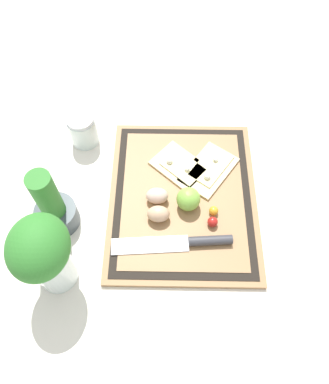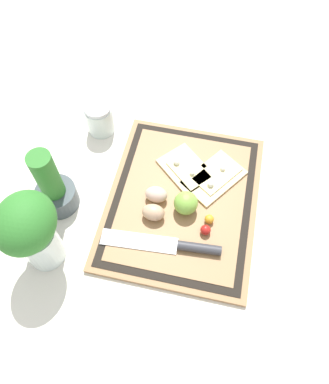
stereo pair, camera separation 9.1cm
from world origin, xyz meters
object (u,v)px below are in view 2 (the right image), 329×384
(cherry_tomato_red, at_px, (206,230))
(herb_glass, at_px, (30,230))
(pizza_slice_near, at_px, (215,177))
(egg_pink, at_px, (156,194))
(egg_brown, at_px, (153,212))
(knife, at_px, (181,246))
(lime, at_px, (186,203))
(sauce_jar, at_px, (100,120))
(cherry_tomato_yellow, at_px, (209,219))
(herb_pot, at_px, (54,189))
(pizza_slice_far, at_px, (186,169))

(cherry_tomato_red, xyz_separation_m, herb_glass, (-0.12, 0.35, 0.10))
(pizza_slice_near, distance_m, egg_pink, 0.16)
(egg_brown, relative_size, cherry_tomato_red, 2.21)
(knife, bearing_deg, pizza_slice_near, -13.56)
(lime, bearing_deg, sauce_jar, 53.25)
(pizza_slice_near, relative_size, egg_brown, 3.29)
(knife, relative_size, herb_glass, 1.26)
(egg_pink, height_order, cherry_tomato_yellow, egg_pink)
(lime, distance_m, herb_pot, 0.31)
(lime, distance_m, sauce_jar, 0.35)
(pizza_slice_near, xyz_separation_m, herb_glass, (-0.28, 0.35, 0.11))
(lime, distance_m, herb_glass, 0.35)
(herb_glass, bearing_deg, cherry_tomato_yellow, -66.21)
(knife, xyz_separation_m, sauce_jar, (0.31, 0.28, 0.02))
(knife, relative_size, sauce_jar, 3.10)
(cherry_tomato_red, xyz_separation_m, cherry_tomato_yellow, (0.03, -0.00, -0.00))
(knife, relative_size, lime, 4.86)
(herb_glass, bearing_deg, pizza_slice_near, -51.21)
(egg_pink, relative_size, cherry_tomato_yellow, 2.45)
(cherry_tomato_yellow, relative_size, herb_pot, 0.11)
(pizza_slice_far, distance_m, lime, 0.11)
(pizza_slice_near, relative_size, pizza_slice_far, 1.10)
(egg_pink, height_order, lime, lime)
(herb_pot, distance_m, sauce_jar, 0.25)
(pizza_slice_near, relative_size, cherry_tomato_red, 7.26)
(egg_pink, bearing_deg, pizza_slice_near, -55.67)
(pizza_slice_near, height_order, pizza_slice_far, same)
(pizza_slice_far, relative_size, lime, 2.82)
(lime, relative_size, sauce_jar, 0.64)
(pizza_slice_far, xyz_separation_m, egg_brown, (-0.15, 0.05, 0.01))
(egg_pink, bearing_deg, lime, -99.76)
(herb_pot, bearing_deg, cherry_tomato_yellow, -86.89)
(lime, bearing_deg, egg_brown, 117.12)
(sauce_jar, bearing_deg, pizza_slice_far, -110.41)
(pizza_slice_far, bearing_deg, knife, -172.70)
(pizza_slice_near, relative_size, herb_pot, 0.93)
(pizza_slice_far, distance_m, knife, 0.21)
(knife, bearing_deg, cherry_tomato_yellow, -33.89)
(pizza_slice_near, xyz_separation_m, sauce_jar, (0.10, 0.33, 0.02))
(pizza_slice_near, height_order, knife, pizza_slice_near)
(pizza_slice_near, distance_m, cherry_tomato_yellow, 0.12)
(pizza_slice_near, bearing_deg, egg_brown, 137.48)
(sauce_jar, xyz_separation_m, herb_glass, (-0.38, 0.01, 0.09))
(knife, bearing_deg, egg_pink, 35.99)
(pizza_slice_far, relative_size, egg_brown, 2.99)
(egg_pink, bearing_deg, cherry_tomato_red, -115.88)
(egg_brown, relative_size, herb_pot, 0.28)
(pizza_slice_near, bearing_deg, herb_pot, 111.47)
(cherry_tomato_red, relative_size, cherry_tomato_yellow, 1.11)
(pizza_slice_near, distance_m, herb_glass, 0.46)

